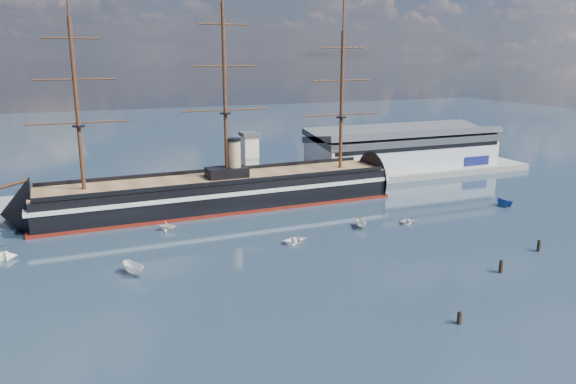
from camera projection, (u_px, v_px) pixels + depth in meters
name	position (u px, v px, depth m)	size (l,w,h in m)	color
ground	(285.00, 225.00, 127.85)	(600.00, 600.00, 0.00)	#263A47
quay	(270.00, 188.00, 163.87)	(180.00, 18.00, 2.00)	slate
warehouse	(403.00, 148.00, 183.37)	(63.00, 21.00, 11.60)	#B7BABC
quay_tower	(250.00, 158.00, 156.26)	(5.00, 5.00, 15.00)	silver
warship	(213.00, 193.00, 140.66)	(113.06, 18.25, 53.94)	black
motorboat_a	(134.00, 275.00, 98.76)	(7.17, 2.63, 2.87)	white
motorboat_b	(296.00, 243.00, 115.81)	(3.47, 1.39, 1.62)	white
motorboat_c	(361.00, 228.00, 125.66)	(5.81, 2.13, 2.32)	silver
motorboat_d	(167.00, 230.00, 123.83)	(6.67, 2.89, 2.45)	white
motorboat_e	(410.00, 223.00, 129.15)	(3.15, 1.26, 1.47)	silver
motorboat_f	(504.00, 206.00, 143.45)	(5.65, 2.07, 2.26)	#21488A
piling_near_mid	(459.00, 324.00, 80.87)	(0.64, 0.64, 2.67)	black
piling_near_right	(500.00, 273.00, 99.85)	(0.64, 0.64, 3.13)	black
piling_far_right	(538.00, 251.00, 110.67)	(0.64, 0.64, 3.08)	black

